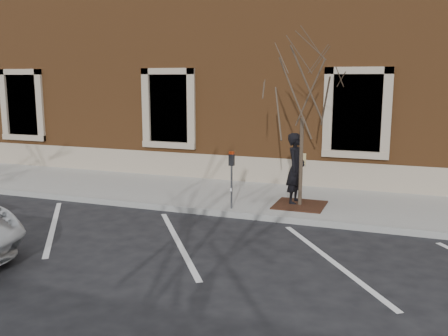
% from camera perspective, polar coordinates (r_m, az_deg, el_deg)
% --- Properties ---
extents(ground, '(120.00, 120.00, 0.00)m').
position_cam_1_polar(ground, '(12.58, -0.95, -5.40)').
color(ground, '#28282B').
rests_on(ground, ground).
extents(sidewalk_near, '(40.00, 3.50, 0.15)m').
position_cam_1_polar(sidewalk_near, '(14.16, 1.62, -3.30)').
color(sidewalk_near, '#A9A69F').
rests_on(sidewalk_near, ground).
extents(curb_near, '(40.00, 0.12, 0.15)m').
position_cam_1_polar(curb_near, '(12.52, -1.04, -5.12)').
color(curb_near, '#9E9E99').
rests_on(curb_near, ground).
extents(parking_stripes, '(28.00, 4.40, 0.01)m').
position_cam_1_polar(parking_stripes, '(10.65, -5.28, -8.38)').
color(parking_stripes, silver).
rests_on(parking_stripes, ground).
extents(building_civic, '(40.00, 8.62, 8.00)m').
position_cam_1_polar(building_civic, '(19.54, 7.44, 11.98)').
color(building_civic, brown).
rests_on(building_civic, ground).
extents(man, '(0.52, 0.72, 1.85)m').
position_cam_1_polar(man, '(13.04, 8.20, -0.08)').
color(man, black).
rests_on(man, sidewalk_near).
extents(parking_meter, '(0.13, 0.10, 1.45)m').
position_cam_1_polar(parking_meter, '(12.39, 0.87, -0.14)').
color(parking_meter, '#595B60').
rests_on(parking_meter, sidewalk_near).
extents(tree_grate, '(1.26, 1.26, 0.03)m').
position_cam_1_polar(tree_grate, '(13.04, 8.65, -4.20)').
color(tree_grate, '#422015').
rests_on(tree_grate, sidewalk_near).
extents(sapling, '(2.48, 2.48, 4.14)m').
position_cam_1_polar(sapling, '(12.63, 9.01, 8.55)').
color(sapling, '#4E3C2F').
rests_on(sapling, sidewalk_near).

